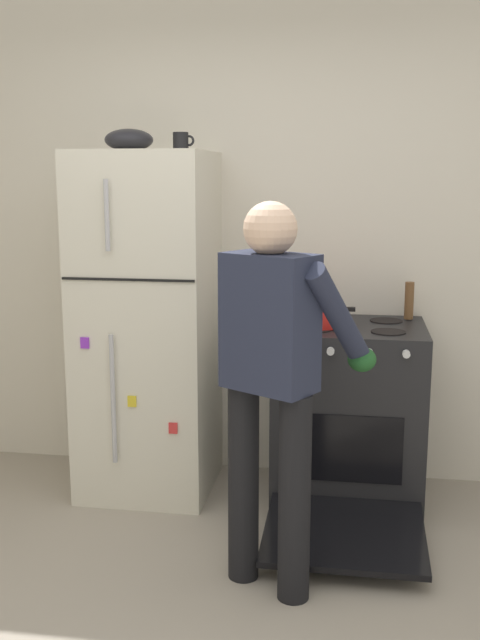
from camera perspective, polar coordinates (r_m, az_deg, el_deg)
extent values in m
cube|color=silver|center=(4.18, 1.27, 6.35)|extent=(6.00, 0.10, 2.70)
cube|color=silver|center=(3.98, -7.08, -0.37)|extent=(0.68, 0.68, 1.82)
cube|color=black|center=(3.61, -8.70, 3.10)|extent=(0.67, 0.01, 0.01)
cylinder|color=#B7B7BC|center=(3.74, -9.78, -6.07)|extent=(0.02, 0.02, 0.66)
cylinder|color=#B7B7BC|center=(3.59, -10.25, 7.97)|extent=(0.02, 0.02, 0.34)
cube|color=red|center=(3.72, -5.20, -8.33)|extent=(0.04, 0.01, 0.06)
cube|color=yellow|center=(3.74, -8.35, -6.24)|extent=(0.04, 0.01, 0.06)
cube|color=purple|center=(3.74, -11.91, -1.74)|extent=(0.04, 0.01, 0.06)
cube|color=black|center=(3.94, 8.38, -7.14)|extent=(0.76, 0.64, 0.94)
cube|color=black|center=(3.66, 8.27, -9.82)|extent=(0.53, 0.01, 0.34)
cylinder|color=black|center=(3.68, 5.71, -0.73)|extent=(0.17, 0.17, 0.01)
cylinder|color=black|center=(3.68, 11.39, -0.90)|extent=(0.17, 0.17, 0.01)
cylinder|color=black|center=(3.97, 5.96, 0.10)|extent=(0.17, 0.17, 0.01)
cylinder|color=black|center=(3.96, 11.23, -0.05)|extent=(0.17, 0.17, 0.01)
cylinder|color=silver|center=(3.52, 4.24, -2.32)|extent=(0.04, 0.03, 0.04)
cylinder|color=silver|center=(3.51, 7.01, -2.41)|extent=(0.04, 0.03, 0.04)
cylinder|color=silver|center=(3.51, 9.95, -2.50)|extent=(0.04, 0.03, 0.04)
cylinder|color=silver|center=(3.51, 12.73, -2.58)|extent=(0.04, 0.03, 0.04)
cube|color=black|center=(3.51, 8.05, -15.99)|extent=(0.72, 0.60, 0.08)
cylinder|color=black|center=(3.17, 0.27, -12.41)|extent=(0.13, 0.13, 0.86)
cylinder|color=black|center=(3.03, 4.23, -13.61)|extent=(0.13, 0.13, 0.86)
cube|color=#23283D|center=(2.88, 2.30, -0.18)|extent=(0.41, 0.35, 0.54)
sphere|color=beige|center=(2.83, 2.36, 7.07)|extent=(0.21, 0.21, 0.21)
sphere|color=#3C3C3C|center=(2.84, 2.35, 6.33)|extent=(0.15, 0.15, 0.15)
cylinder|color=#23283D|center=(3.15, 1.45, 1.04)|extent=(0.30, 0.43, 0.47)
cylinder|color=#23283D|center=(2.92, 7.68, 0.18)|extent=(0.30, 0.43, 0.47)
ellipsoid|color=#1E5123|center=(3.34, 3.42, -2.00)|extent=(0.12, 0.18, 0.10)
ellipsoid|color=#1E5123|center=(3.13, 9.40, -3.01)|extent=(0.12, 0.18, 0.10)
cylinder|color=red|center=(3.76, 6.15, 0.36)|extent=(0.26, 0.26, 0.10)
cube|color=black|center=(3.77, 3.81, 0.97)|extent=(0.05, 0.03, 0.02)
cube|color=black|center=(3.75, 8.53, 0.83)|extent=(0.05, 0.03, 0.02)
cylinder|color=black|center=(3.91, -4.61, 13.57)|extent=(0.08, 0.08, 0.10)
torus|color=black|center=(3.90, -3.96, 13.66)|extent=(0.06, 0.01, 0.06)
cylinder|color=brown|center=(4.01, 12.94, 1.47)|extent=(0.05, 0.05, 0.20)
ellipsoid|color=black|center=(3.93, -8.58, 13.60)|extent=(0.25, 0.25, 0.11)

